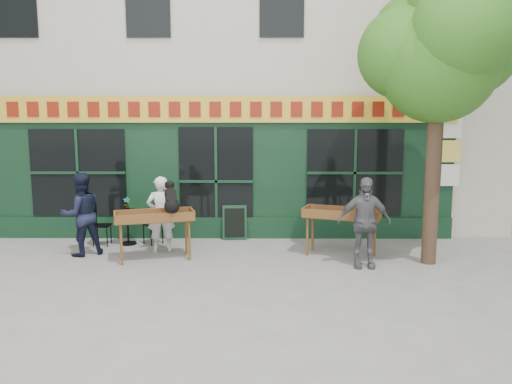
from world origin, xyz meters
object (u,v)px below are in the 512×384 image
(book_cart_center, at_px, (154,219))
(bistro_table, at_px, (128,220))
(dog, at_px, (171,196))
(man_left, at_px, (81,214))
(book_cart_right, at_px, (342,217))
(woman, at_px, (161,214))
(man_right, at_px, (364,222))

(book_cart_center, relative_size, bistro_table, 2.12)
(dog, bearing_deg, book_cart_center, 155.51)
(man_left, bearing_deg, book_cart_right, 143.91)
(dog, distance_m, man_left, 2.00)
(book_cart_center, bearing_deg, woman, 73.64)
(book_cart_center, relative_size, man_right, 0.94)
(dog, xyz_separation_m, woman, (-0.35, 0.70, -0.49))
(bistro_table, bearing_deg, book_cart_right, -11.50)
(book_cart_center, relative_size, dog, 2.69)
(woman, relative_size, book_cart_right, 0.99)
(dog, distance_m, man_right, 3.74)
(dog, relative_size, woman, 0.37)
(book_cart_center, bearing_deg, book_cart_right, -11.84)
(book_cart_right, relative_size, bistro_table, 2.13)
(dog, xyz_separation_m, man_left, (-1.91, 0.38, -0.44))
(dog, height_order, woman, woman)
(dog, height_order, book_cart_right, dog)
(man_right, distance_m, man_left, 5.66)
(dog, bearing_deg, man_left, 152.36)
(woman, height_order, bistro_table, woman)
(book_cart_center, distance_m, bistro_table, 1.53)
(woman, bearing_deg, man_right, 148.35)
(book_cart_center, height_order, book_cart_right, same)
(book_cart_center, xyz_separation_m, book_cart_right, (3.74, 0.30, 0.00))
(book_cart_center, xyz_separation_m, dog, (0.35, -0.05, 0.47))
(book_cart_right, bearing_deg, woman, -165.09)
(woman, distance_m, man_right, 4.19)
(dog, bearing_deg, bistro_table, 117.09)
(book_cart_center, distance_m, book_cart_right, 3.75)
(book_cart_center, xyz_separation_m, man_left, (-1.56, 0.33, 0.03))
(book_cart_right, xyz_separation_m, man_right, (0.30, -0.75, 0.04))
(dog, bearing_deg, woman, 100.21)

